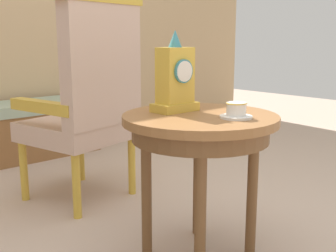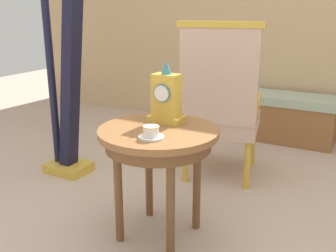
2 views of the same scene
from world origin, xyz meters
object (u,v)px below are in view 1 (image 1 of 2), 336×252
at_px(window_bench, 40,128).
at_px(mantel_clock, 175,79).
at_px(teacup_left, 236,111).
at_px(armchair, 89,99).
at_px(side_table, 200,134).

bearing_deg(window_bench, mantel_clock, -98.16).
bearing_deg(teacup_left, armchair, 91.84).
relative_size(armchair, window_bench, 1.24).
bearing_deg(side_table, window_bench, 82.95).
xyz_separation_m(armchair, window_bench, (0.23, 1.13, -0.37)).
distance_m(teacup_left, armchair, 1.01).
relative_size(side_table, teacup_left, 5.01).
relative_size(teacup_left, armchair, 0.11).
height_order(mantel_clock, window_bench, mantel_clock).
bearing_deg(side_table, mantel_clock, 99.60).
bearing_deg(armchair, window_bench, 78.26).
height_order(teacup_left, window_bench, teacup_left).
height_order(teacup_left, mantel_clock, mantel_clock).
bearing_deg(side_table, armchair, 89.20).
height_order(mantel_clock, armchair, armchair).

